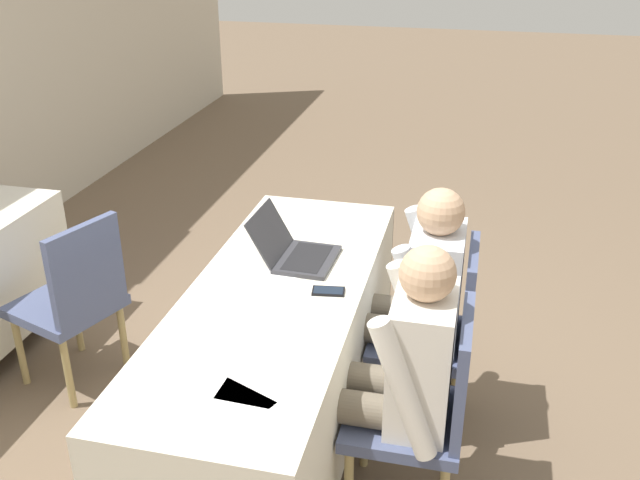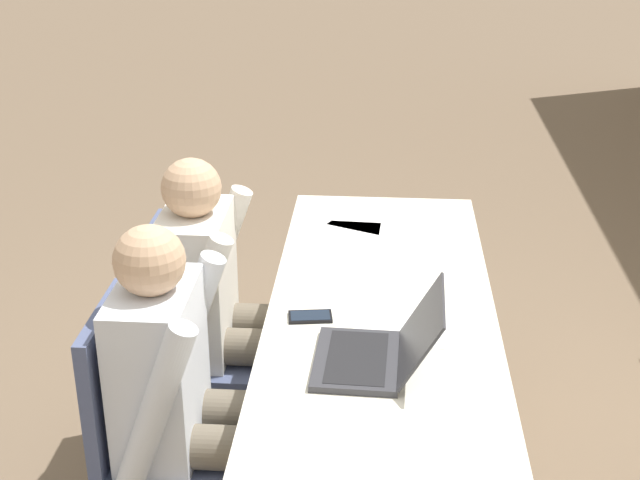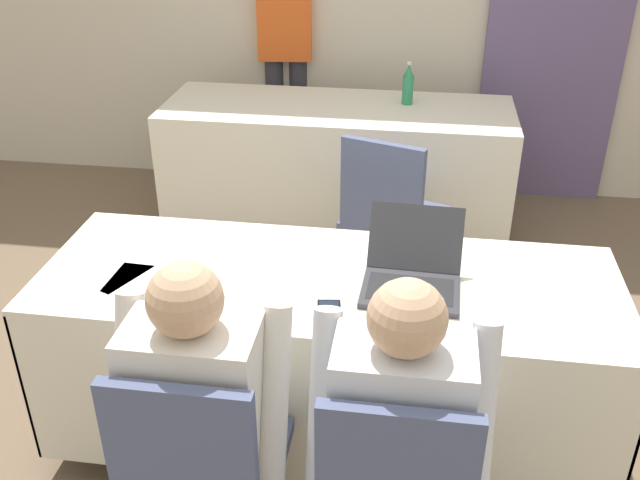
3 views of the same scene
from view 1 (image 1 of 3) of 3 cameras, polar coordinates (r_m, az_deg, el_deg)
name	(u,v)px [view 1 (image 1 of 3)]	position (r m, az deg, el deg)	size (l,w,h in m)	color
ground_plane	(280,434)	(3.39, -3.25, -15.23)	(24.00, 24.00, 0.00)	brown
conference_table_near	(276,328)	(3.05, -3.51, -7.07)	(2.01, 0.71, 0.76)	silver
laptop	(296,251)	(3.18, -1.92, -0.92)	(0.33, 0.36, 0.22)	#333338
cell_phone	(328,291)	(2.93, 0.67, -4.11)	(0.09, 0.14, 0.01)	black
paper_beside_laptop	(267,387)	(2.41, -4.24, -11.67)	(0.23, 0.31, 0.00)	white
paper_centre_table	(221,401)	(2.36, -7.89, -12.66)	(0.31, 0.36, 0.00)	white
paper_left_edge	(258,279)	(3.04, -4.97, -3.16)	(0.25, 0.32, 0.00)	white
chair_near_left	(425,407)	(2.77, 8.41, -13.07)	(0.44, 0.44, 0.89)	tan
chair_near_right	(438,329)	(3.23, 9.39, -7.03)	(0.44, 0.44, 0.89)	tan
chair_far_spare	(74,297)	(3.63, -19.07, -4.34)	(0.56, 0.56, 0.89)	tan
person_checkered_shirt	(400,368)	(2.69, 6.41, -10.14)	(0.50, 0.52, 1.15)	#665B4C
person_white_shirt	(417,295)	(3.15, 7.74, -4.38)	(0.50, 0.52, 1.15)	#665B4C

